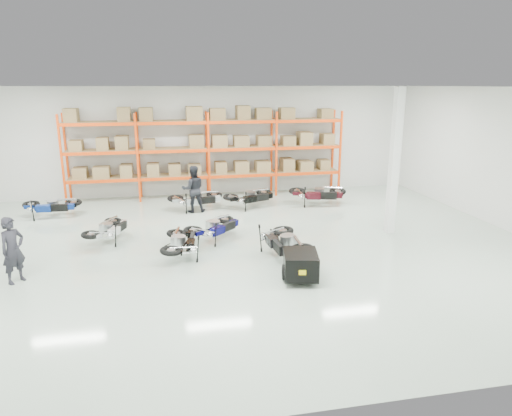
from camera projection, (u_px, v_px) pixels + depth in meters
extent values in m
plane|color=#A7BAAB|center=(230.00, 248.00, 13.17)|extent=(18.00, 18.00, 0.00)
plane|color=white|center=(228.00, 87.00, 11.99)|extent=(18.00, 18.00, 0.00)
plane|color=silver|center=(206.00, 141.00, 19.20)|extent=(18.00, 0.00, 18.00)
plane|color=silver|center=(302.00, 269.00, 5.95)|extent=(18.00, 0.00, 18.00)
cube|color=#FF470D|center=(62.00, 161.00, 17.35)|extent=(0.08, 0.08, 3.50)
cube|color=#FF470D|center=(67.00, 157.00, 18.20)|extent=(0.08, 0.08, 3.50)
cube|color=#FF470D|center=(138.00, 159.00, 17.87)|extent=(0.08, 0.08, 3.50)
cube|color=#FF470D|center=(139.00, 155.00, 18.72)|extent=(0.08, 0.08, 3.50)
cube|color=#FF470D|center=(209.00, 157.00, 18.39)|extent=(0.08, 0.08, 3.50)
cube|color=#FF470D|center=(207.00, 153.00, 19.24)|extent=(0.08, 0.08, 3.50)
cube|color=#FF470D|center=(276.00, 155.00, 18.91)|extent=(0.08, 0.08, 3.50)
cube|color=#FF470D|center=(271.00, 152.00, 19.76)|extent=(0.08, 0.08, 3.50)
cube|color=#FF470D|center=(340.00, 153.00, 19.43)|extent=(0.08, 0.08, 3.50)
cube|color=#FF470D|center=(333.00, 150.00, 20.28)|extent=(0.08, 0.08, 3.50)
cube|color=#FF470D|center=(102.00, 181.00, 17.83)|extent=(2.70, 0.08, 0.12)
cube|color=#FF470D|center=(105.00, 177.00, 18.68)|extent=(2.70, 0.08, 0.12)
cube|color=olive|center=(104.00, 177.00, 18.24)|extent=(2.68, 0.88, 0.02)
cube|color=olive|center=(103.00, 172.00, 18.18)|extent=(2.40, 0.70, 0.44)
cube|color=#FF470D|center=(175.00, 179.00, 18.35)|extent=(2.70, 0.08, 0.12)
cube|color=#FF470D|center=(174.00, 174.00, 19.20)|extent=(2.70, 0.08, 0.12)
cube|color=olive|center=(174.00, 175.00, 18.76)|extent=(2.68, 0.88, 0.02)
cube|color=olive|center=(174.00, 169.00, 18.70)|extent=(2.40, 0.70, 0.44)
cube|color=#FF470D|center=(243.00, 176.00, 18.87)|extent=(2.70, 0.08, 0.12)
cube|color=#FF470D|center=(240.00, 172.00, 19.73)|extent=(2.70, 0.08, 0.12)
cube|color=olive|center=(241.00, 172.00, 19.28)|extent=(2.68, 0.88, 0.02)
cube|color=olive|center=(241.00, 167.00, 19.22)|extent=(2.40, 0.70, 0.44)
cube|color=#FF470D|center=(308.00, 173.00, 19.39)|extent=(2.70, 0.08, 0.12)
cube|color=#FF470D|center=(302.00, 170.00, 20.25)|extent=(2.70, 0.08, 0.12)
cube|color=olive|center=(305.00, 170.00, 19.80)|extent=(2.68, 0.88, 0.02)
cube|color=olive|center=(305.00, 165.00, 19.74)|extent=(2.40, 0.70, 0.44)
cube|color=#FF470D|center=(100.00, 153.00, 17.54)|extent=(2.70, 0.08, 0.12)
cube|color=#FF470D|center=(103.00, 150.00, 18.40)|extent=(2.70, 0.08, 0.12)
cube|color=olive|center=(101.00, 150.00, 17.95)|extent=(2.68, 0.88, 0.02)
cube|color=olive|center=(101.00, 144.00, 17.89)|extent=(2.40, 0.70, 0.44)
cube|color=#FF470D|center=(173.00, 151.00, 18.06)|extent=(2.70, 0.08, 0.12)
cube|color=#FF470D|center=(173.00, 148.00, 18.92)|extent=(2.70, 0.08, 0.12)
cube|color=olive|center=(173.00, 148.00, 18.47)|extent=(2.68, 0.88, 0.02)
cube|color=olive|center=(173.00, 142.00, 18.41)|extent=(2.40, 0.70, 0.44)
cube|color=#FF470D|center=(243.00, 149.00, 18.58)|extent=(2.70, 0.08, 0.12)
cube|color=#FF470D|center=(240.00, 147.00, 19.44)|extent=(2.70, 0.08, 0.12)
cube|color=olive|center=(241.00, 146.00, 18.99)|extent=(2.68, 0.88, 0.02)
cube|color=olive|center=(241.00, 141.00, 18.93)|extent=(2.40, 0.70, 0.44)
cube|color=#FF470D|center=(309.00, 148.00, 19.10)|extent=(2.70, 0.08, 0.12)
cube|color=#FF470D|center=(303.00, 145.00, 19.96)|extent=(2.70, 0.08, 0.12)
cube|color=olive|center=(306.00, 145.00, 19.51)|extent=(2.68, 0.88, 0.02)
cube|color=olive|center=(306.00, 139.00, 19.45)|extent=(2.40, 0.70, 0.44)
cube|color=#FF470D|center=(97.00, 124.00, 17.25)|extent=(2.70, 0.08, 0.12)
cube|color=#FF470D|center=(100.00, 123.00, 18.11)|extent=(2.70, 0.08, 0.12)
cube|color=olive|center=(99.00, 122.00, 17.66)|extent=(2.68, 0.88, 0.02)
cube|color=olive|center=(98.00, 116.00, 17.60)|extent=(2.40, 0.70, 0.44)
cube|color=#FF470D|center=(172.00, 123.00, 17.77)|extent=(2.70, 0.08, 0.12)
cube|color=#FF470D|center=(172.00, 121.00, 18.63)|extent=(2.70, 0.08, 0.12)
cube|color=olive|center=(172.00, 121.00, 18.18)|extent=(2.68, 0.88, 0.02)
cube|color=olive|center=(172.00, 115.00, 18.12)|extent=(2.40, 0.70, 0.44)
cube|color=#FF470D|center=(243.00, 122.00, 18.29)|extent=(2.70, 0.08, 0.12)
cube|color=#FF470D|center=(239.00, 120.00, 19.15)|extent=(2.70, 0.08, 0.12)
cube|color=olive|center=(241.00, 120.00, 18.70)|extent=(2.68, 0.88, 0.02)
cube|color=olive|center=(241.00, 114.00, 18.64)|extent=(2.40, 0.70, 0.44)
cube|color=#FF470D|center=(310.00, 121.00, 18.81)|extent=(2.70, 0.08, 0.12)
cube|color=#FF470D|center=(303.00, 119.00, 19.67)|extent=(2.70, 0.08, 0.12)
cube|color=olive|center=(306.00, 119.00, 19.22)|extent=(2.68, 0.88, 0.02)
cube|color=olive|center=(307.00, 113.00, 19.16)|extent=(2.40, 0.70, 0.44)
cube|color=white|center=(394.00, 162.00, 14.02)|extent=(0.25, 0.25, 4.50)
cube|color=black|center=(301.00, 264.00, 10.90)|extent=(0.97, 1.14, 0.58)
cube|color=yellow|center=(307.00, 272.00, 10.42)|extent=(0.17, 0.05, 0.12)
torus|color=black|center=(284.00, 274.00, 10.88)|extent=(0.08, 0.40, 0.40)
torus|color=black|center=(316.00, 271.00, 11.03)|extent=(0.08, 0.40, 0.40)
cylinder|color=black|center=(293.00, 252.00, 11.53)|extent=(0.23, 0.94, 0.04)
imported|color=#222129|center=(13.00, 250.00, 10.71)|extent=(0.67, 0.70, 1.62)
imported|color=black|center=(193.00, 189.00, 16.70)|extent=(0.87, 0.69, 1.73)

